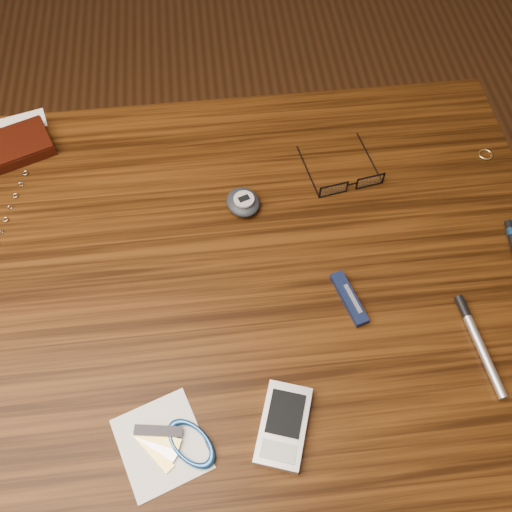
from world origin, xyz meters
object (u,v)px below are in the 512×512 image
object	(u,v)px
wallet_and_card	(20,144)
silver_pen	(476,337)
pda_phone	(283,425)
pedometer	(243,202)
desk	(218,306)
pocket_knife	(349,298)
eyeglasses	(350,183)
notepad_keys	(176,443)

from	to	relation	value
wallet_and_card	silver_pen	world-z (taller)	wallet_and_card
pda_phone	pedometer	distance (m)	0.34
pda_phone	silver_pen	world-z (taller)	pda_phone
desk	pocket_knife	world-z (taller)	pocket_knife
pedometer	pda_phone	bearing A→B (deg)	-87.42
eyeglasses	pedometer	bearing A→B (deg)	-173.76
pocket_knife	silver_pen	bearing A→B (deg)	-25.90
pda_phone	pocket_knife	xyz separation A→B (m)	(0.11, 0.16, -0.00)
wallet_and_card	desk	bearing A→B (deg)	-42.61
pedometer	wallet_and_card	bearing A→B (deg)	155.78
silver_pen	desk	bearing A→B (deg)	157.76
desk	eyeglasses	distance (m)	0.28
pocket_knife	silver_pen	world-z (taller)	same
desk	pda_phone	size ratio (longest dim) A/B	8.79
desk	pedometer	bearing A→B (deg)	64.80
pda_phone	silver_pen	size ratio (longest dim) A/B	0.78
wallet_and_card	pedometer	bearing A→B (deg)	-24.22
eyeglasses	pda_phone	distance (m)	0.39
wallet_and_card	pda_phone	bearing A→B (deg)	-53.73
pda_phone	pocket_knife	distance (m)	0.20
desk	eyeglasses	bearing A→B (deg)	30.85
notepad_keys	pocket_knife	xyz separation A→B (m)	(0.24, 0.17, 0.00)
desk	notepad_keys	distance (m)	0.26
eyeglasses	pocket_knife	bearing A→B (deg)	-101.55
wallet_and_card	eyeglasses	size ratio (longest dim) A/B	1.15
silver_pen	notepad_keys	bearing A→B (deg)	-166.90
wallet_and_card	pocket_knife	xyz separation A→B (m)	(0.48, -0.33, -0.01)
desk	pda_phone	distance (m)	0.26
pda_phone	notepad_keys	size ratio (longest dim) A/B	0.81
pda_phone	pocket_knife	world-z (taller)	pda_phone
wallet_and_card	pda_phone	xyz separation A→B (m)	(0.36, -0.50, -0.00)
pedometer	pocket_knife	size ratio (longest dim) A/B	0.82
wallet_and_card	eyeglasses	bearing A→B (deg)	-14.98
notepad_keys	wallet_and_card	bearing A→B (deg)	114.98
wallet_and_card	notepad_keys	bearing A→B (deg)	-65.02
desk	silver_pen	distance (m)	0.38
desk	pocket_knife	distance (m)	0.22
desk	wallet_and_card	xyz separation A→B (m)	(-0.29, 0.27, 0.11)
desk	eyeglasses	size ratio (longest dim) A/B	7.91
notepad_keys	silver_pen	bearing A→B (deg)	13.10
pda_phone	pedometer	size ratio (longest dim) A/B	1.63
eyeglasses	notepad_keys	xyz separation A→B (m)	(-0.28, -0.36, -0.01)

